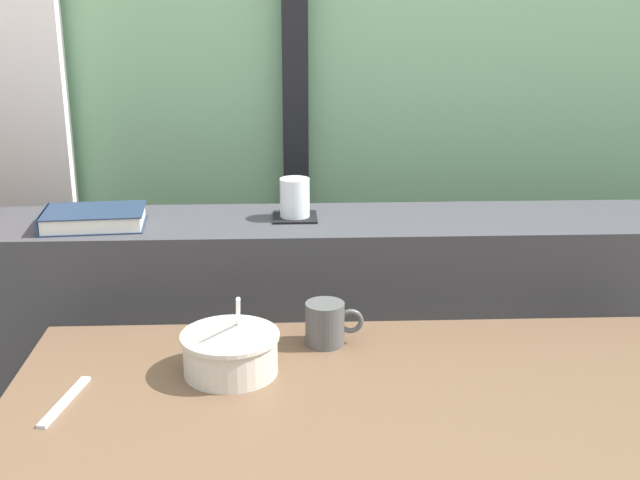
{
  "coord_description": "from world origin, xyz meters",
  "views": [
    {
      "loc": [
        -0.06,
        -1.24,
        1.36
      ],
      "look_at": [
        0.01,
        0.45,
        0.82
      ],
      "focal_mm": 45.93,
      "sensor_mm": 36.0,
      "label": 1
    }
  ],
  "objects_px": {
    "coaster_square": "(295,217)",
    "ceramic_mug": "(326,324)",
    "juice_glass": "(295,199)",
    "breakfast_table": "(364,445)",
    "soup_bowl": "(231,353)",
    "fork_utensil": "(65,401)",
    "closed_book": "(93,218)"
  },
  "relations": [
    {
      "from": "coaster_square",
      "to": "ceramic_mug",
      "type": "distance_m",
      "value": 0.37
    },
    {
      "from": "coaster_square",
      "to": "juice_glass",
      "type": "relative_size",
      "value": 1.14
    },
    {
      "from": "breakfast_table",
      "to": "soup_bowl",
      "type": "bearing_deg",
      "value": 161.88
    },
    {
      "from": "coaster_square",
      "to": "ceramic_mug",
      "type": "height_order",
      "value": "coaster_square"
    },
    {
      "from": "breakfast_table",
      "to": "fork_utensil",
      "type": "xyz_separation_m",
      "value": [
        -0.51,
        -0.02,
        0.11
      ]
    },
    {
      "from": "breakfast_table",
      "to": "coaster_square",
      "type": "xyz_separation_m",
      "value": [
        -0.11,
        0.54,
        0.27
      ]
    },
    {
      "from": "closed_book",
      "to": "ceramic_mug",
      "type": "xyz_separation_m",
      "value": [
        0.5,
        -0.3,
        -0.13
      ]
    },
    {
      "from": "coaster_square",
      "to": "juice_glass",
      "type": "height_order",
      "value": "juice_glass"
    },
    {
      "from": "breakfast_table",
      "to": "closed_book",
      "type": "xyz_separation_m",
      "value": [
        -0.56,
        0.49,
        0.28
      ]
    },
    {
      "from": "juice_glass",
      "to": "soup_bowl",
      "type": "height_order",
      "value": "juice_glass"
    },
    {
      "from": "juice_glass",
      "to": "fork_utensil",
      "type": "bearing_deg",
      "value": -125.19
    },
    {
      "from": "ceramic_mug",
      "to": "soup_bowl",
      "type": "bearing_deg",
      "value": -147.19
    },
    {
      "from": "breakfast_table",
      "to": "fork_utensil",
      "type": "height_order",
      "value": "fork_utensil"
    },
    {
      "from": "breakfast_table",
      "to": "juice_glass",
      "type": "relative_size",
      "value": 14.14
    },
    {
      "from": "fork_utensil",
      "to": "ceramic_mug",
      "type": "relative_size",
      "value": 1.5
    },
    {
      "from": "fork_utensil",
      "to": "breakfast_table",
      "type": "bearing_deg",
      "value": 13.62
    },
    {
      "from": "juice_glass",
      "to": "breakfast_table",
      "type": "bearing_deg",
      "value": -78.09
    },
    {
      "from": "closed_book",
      "to": "soup_bowl",
      "type": "height_order",
      "value": "closed_book"
    },
    {
      "from": "fork_utensil",
      "to": "ceramic_mug",
      "type": "distance_m",
      "value": 0.5
    },
    {
      "from": "coaster_square",
      "to": "juice_glass",
      "type": "xyz_separation_m",
      "value": [
        -0.0,
        0.0,
        0.04
      ]
    },
    {
      "from": "breakfast_table",
      "to": "ceramic_mug",
      "type": "distance_m",
      "value": 0.25
    },
    {
      "from": "closed_book",
      "to": "fork_utensil",
      "type": "relative_size",
      "value": 1.38
    },
    {
      "from": "closed_book",
      "to": "ceramic_mug",
      "type": "bearing_deg",
      "value": -31.03
    },
    {
      "from": "juice_glass",
      "to": "soup_bowl",
      "type": "xyz_separation_m",
      "value": [
        -0.12,
        -0.46,
        -0.16
      ]
    },
    {
      "from": "closed_book",
      "to": "breakfast_table",
      "type": "bearing_deg",
      "value": -41.34
    },
    {
      "from": "fork_utensil",
      "to": "soup_bowl",
      "type": "bearing_deg",
      "value": 31.09
    },
    {
      "from": "soup_bowl",
      "to": "ceramic_mug",
      "type": "xyz_separation_m",
      "value": [
        0.18,
        0.11,
        0.0
      ]
    },
    {
      "from": "breakfast_table",
      "to": "soup_bowl",
      "type": "height_order",
      "value": "soup_bowl"
    },
    {
      "from": "juice_glass",
      "to": "ceramic_mug",
      "type": "xyz_separation_m",
      "value": [
        0.05,
        -0.35,
        -0.16
      ]
    },
    {
      "from": "juice_glass",
      "to": "coaster_square",
      "type": "bearing_deg",
      "value": 0.0
    },
    {
      "from": "juice_glass",
      "to": "soup_bowl",
      "type": "distance_m",
      "value": 0.5
    },
    {
      "from": "coaster_square",
      "to": "juice_glass",
      "type": "bearing_deg",
      "value": 180.0
    }
  ]
}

